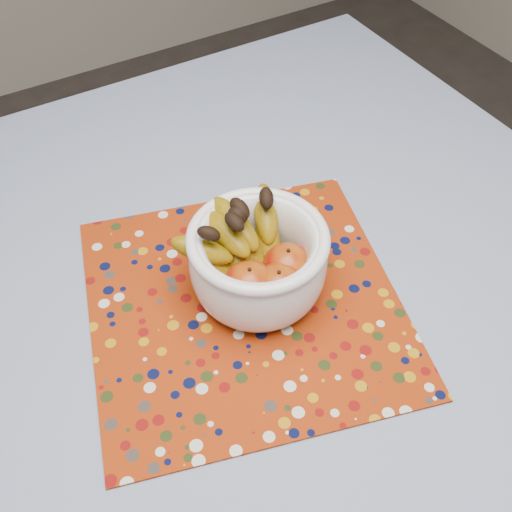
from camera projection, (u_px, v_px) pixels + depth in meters
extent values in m
cube|color=brown|center=(237.00, 355.00, 0.81)|extent=(1.20, 1.20, 0.04)
cylinder|color=brown|center=(319.00, 195.00, 1.57)|extent=(0.06, 0.06, 0.71)
cylinder|color=brown|center=(493.00, 407.00, 1.31)|extent=(0.04, 0.04, 0.46)
cylinder|color=brown|center=(401.00, 287.00, 1.53)|extent=(0.04, 0.04, 0.46)
cube|color=slate|center=(236.00, 345.00, 0.80)|extent=(1.32, 1.32, 0.01)
cube|color=maroon|center=(244.00, 303.00, 0.83)|extent=(0.52, 0.52, 0.00)
cylinder|color=white|center=(258.00, 287.00, 0.84)|extent=(0.09, 0.09, 0.01)
cylinder|color=white|center=(258.00, 283.00, 0.84)|extent=(0.14, 0.14, 0.01)
torus|color=white|center=(258.00, 238.00, 0.77)|extent=(0.19, 0.19, 0.02)
ellipsoid|color=#7D0A05|center=(250.00, 286.00, 0.78)|extent=(0.07, 0.07, 0.07)
ellipsoid|color=#7D0A05|center=(287.00, 266.00, 0.81)|extent=(0.07, 0.07, 0.06)
ellipsoid|color=#7D0A05|center=(278.00, 288.00, 0.78)|extent=(0.07, 0.07, 0.06)
sphere|color=black|center=(238.00, 215.00, 0.77)|extent=(0.03, 0.03, 0.03)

